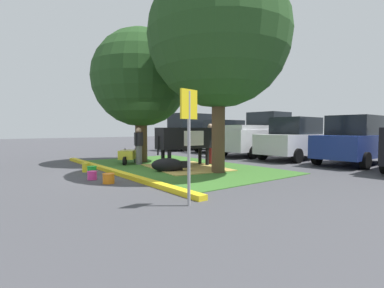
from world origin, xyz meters
name	(u,v)px	position (x,y,z in m)	size (l,w,h in m)	color
ground_plane	(139,173)	(0.00, 0.00, 0.00)	(80.00, 80.00, 0.00)	#424247
grass_island	(176,166)	(-0.54, 1.91, 0.01)	(8.37, 4.93, 0.02)	#386B28
curb_yellow	(112,171)	(-0.54, -0.70, 0.06)	(9.57, 0.24, 0.12)	yellow
hay_bedding	(186,168)	(0.04, 1.93, 0.03)	(3.20, 2.40, 0.04)	tan
shade_tree_left	(141,78)	(-2.73, 1.53, 3.68)	(4.22, 4.22, 5.81)	#4C3823
shade_tree_right	(219,37)	(1.64, 2.10, 4.49)	(4.67, 4.67, 6.84)	#4C3823
cow_holstein	(188,138)	(-0.23, 2.24, 1.11)	(0.83, 3.14, 1.56)	black
calf_lying	(168,165)	(0.46, 0.90, 0.24)	(1.02, 1.25, 0.48)	black
person_handler	(219,146)	(1.25, 2.50, 0.87)	(0.38, 0.42, 1.61)	maroon
person_visitor_near	(210,142)	(-0.31, 3.47, 0.91)	(0.53, 0.34, 1.69)	maroon
person_visitor_far	(139,145)	(-1.99, 1.03, 0.82)	(0.34, 0.49, 1.53)	slate
wheelbarrow	(128,155)	(-2.43, 0.74, 0.39)	(1.43, 1.28, 0.63)	gold
parking_sign	(189,124)	(4.34, -1.14, 1.57)	(0.12, 0.44, 2.22)	#99999E
bucket_yellow	(86,167)	(-1.28, -1.34, 0.16)	(0.27, 0.27, 0.31)	yellow
bucket_green	(92,170)	(-0.53, -1.38, 0.15)	(0.31, 0.31, 0.28)	green
bucket_pink	(92,175)	(0.36, -1.67, 0.13)	(0.29, 0.29, 0.25)	#EA3893
bucket_orange	(109,178)	(1.20, -1.51, 0.14)	(0.34, 0.34, 0.28)	orange
suv_dark_grey	(193,132)	(-7.35, 7.97, 1.27)	(2.30, 4.69, 2.52)	#3D3D42
sedan_silver	(224,136)	(-4.65, 8.44, 0.98)	(2.19, 4.48, 2.02)	silver
pickup_truck_maroon	(260,135)	(-1.75, 8.37, 1.11)	(2.42, 5.49, 2.42)	silver
sedan_red	(296,139)	(0.75, 8.01, 0.98)	(2.19, 4.48, 2.02)	silver
sedan_blue	(355,141)	(3.33, 8.29, 0.98)	(2.19, 4.48, 2.02)	navy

